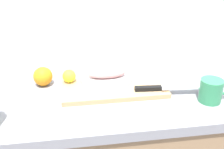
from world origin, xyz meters
The scene contains 7 objects.
cutting_board centered at (-0.05, 0.05, 0.91)m, with size 0.44×0.31×0.02m, color tan.
white_plate centered at (-0.08, 0.06, 0.93)m, with size 0.22×0.22×0.01m, color white.
fish_fillet centered at (-0.08, 0.06, 0.95)m, with size 0.17×0.07×0.04m, color tan.
chef_knife centered at (0.13, -0.07, 0.93)m, with size 0.29×0.05×0.02m.
lemon_0 centered at (-0.24, 0.06, 0.95)m, with size 0.06×0.06×0.06m, color yellow.
coffee_mug_1 centered at (0.31, -0.15, 0.95)m, with size 0.13×0.09×0.09m.
orange_2 centered at (-0.35, 0.09, 0.94)m, with size 0.08×0.08×0.08m, color orange.
Camera 1 is at (-0.22, -1.03, 1.48)m, focal length 44.82 mm.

